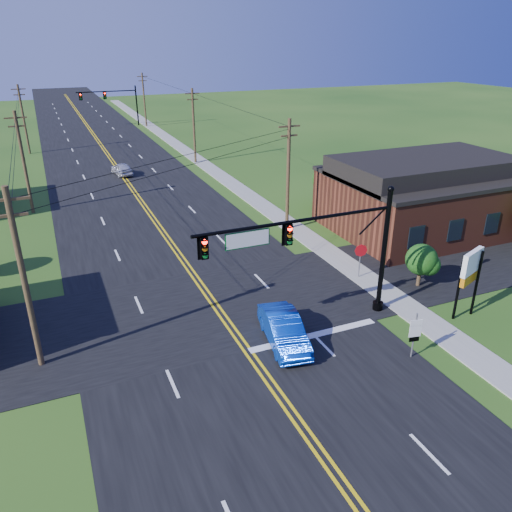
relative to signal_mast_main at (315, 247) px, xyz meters
name	(u,v)px	position (x,y,z in m)	size (l,w,h in m)	color
ground	(312,449)	(-4.34, -8.00, -4.75)	(260.00, 260.00, 0.00)	#1E4714
road_main	(114,166)	(-4.34, 42.00, -4.73)	(16.00, 220.00, 0.04)	black
road_cross	(213,307)	(-4.34, 4.00, -4.73)	(70.00, 10.00, 0.04)	black
sidewalk	(222,177)	(6.16, 32.00, -4.71)	(2.00, 160.00, 0.08)	gray
signal_mast_main	(315,247)	(0.00, 0.00, 0.00)	(11.30, 0.60, 7.48)	black
signal_mast_far	(111,100)	(0.10, 72.00, -0.20)	(10.98, 0.60, 7.48)	black
brick_building	(421,201)	(15.66, 10.00, -2.40)	(14.20, 11.20, 4.70)	#5A2719
utility_pole_left_a	(24,278)	(-13.84, 2.00, -0.03)	(1.80, 0.28, 9.00)	#3A2D1A
utility_pole_left_b	(24,161)	(-13.84, 27.00, -0.03)	(1.80, 0.28, 9.00)	#3A2D1A
utility_pole_left_c	(24,118)	(-13.84, 54.00, -0.03)	(1.80, 0.28, 9.00)	#3A2D1A
utility_pole_right_a	(288,174)	(5.46, 14.00, -0.03)	(1.80, 0.28, 9.00)	#3A2D1A
utility_pole_right_b	(194,125)	(5.46, 40.00, -0.03)	(1.80, 0.28, 9.00)	#3A2D1A
utility_pole_right_c	(144,99)	(5.46, 70.00, -0.03)	(1.80, 0.28, 9.00)	#3A2D1A
tree_right_back	(328,179)	(11.66, 18.00, -2.15)	(3.00, 3.00, 4.10)	#3A2D1A
shrub_corner	(421,260)	(8.66, 1.50, -2.90)	(2.00, 2.00, 2.86)	#3A2D1A
blue_car	(284,330)	(-2.16, -1.00, -3.96)	(1.67, 4.80, 1.58)	#0837B1
distant_car	(122,169)	(-4.12, 37.32, -4.06)	(1.63, 4.06, 1.38)	silver
route_sign	(415,332)	(3.16, -4.64, -3.28)	(0.62, 0.16, 2.52)	slate
stop_sign	(361,254)	(5.81, 3.98, -3.01)	(0.84, 0.25, 2.41)	slate
pylon_sign	(471,269)	(8.48, -2.53, -1.78)	(1.94, 0.98, 4.06)	black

